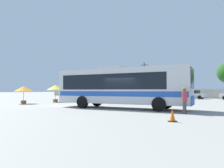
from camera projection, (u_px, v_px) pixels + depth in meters
The scene contains 13 objects.
ground_plane at pixel (164, 103), 25.33m from camera, with size 300.00×300.00×0.00m, color gray.
perimeter_wall at pixel (195, 94), 40.96m from camera, with size 80.00×0.30×1.72m, color #B2AD9E.
coach_bus_silver_blue at pixel (120, 86), 17.76m from camera, with size 11.58×3.78×3.57m.
attendant_by_bus_door at pixel (184, 99), 13.57m from camera, with size 0.43×0.43×1.72m.
vendor_umbrella_near_gate_orange at pixel (24, 89), 24.06m from camera, with size 2.10×2.10×2.00m.
vendor_umbrella_secondary_yellow at pixel (56, 88), 27.52m from camera, with size 2.33×2.33×2.22m.
parked_car_leftmost_grey at pixel (131, 94), 43.31m from camera, with size 4.20×2.23×1.46m.
parked_car_second_maroon at pixel (161, 94), 40.69m from camera, with size 4.51×1.99×1.42m.
parked_car_third_silver at pixel (193, 94), 37.11m from camera, with size 4.23×2.23×1.52m.
utility_pole_near at pixel (144, 79), 50.37m from camera, with size 1.80×0.30×8.27m.
roadside_tree_left at pixel (145, 78), 49.52m from camera, with size 3.25×3.25×5.86m.
roadside_tree_midleft at pixel (167, 76), 46.46m from camera, with size 5.74×5.74×7.22m.
traffic_cone_on_apron at pixel (172, 115), 10.17m from camera, with size 0.36×0.36×0.64m.
Camera 1 is at (8.35, -14.81, 1.53)m, focal length 33.41 mm.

